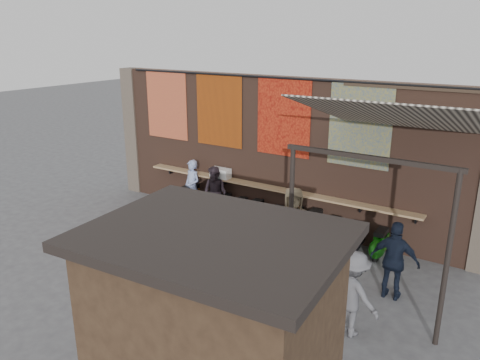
{
  "coord_description": "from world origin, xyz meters",
  "views": [
    {
      "loc": [
        5.73,
        -8.08,
        5.07
      ],
      "look_at": [
        -0.2,
        1.2,
        1.58
      ],
      "focal_mm": 35.0,
      "sensor_mm": 36.0,
      "label": 1
    }
  ],
  "objects_px": {
    "shopper_navy": "(395,261)",
    "scooter_stool_10": "(380,244)",
    "scooter_stool_3": "(238,212)",
    "scooter_stool_7": "(312,227)",
    "shopper_grey": "(352,293)",
    "scooter_stool_8": "(333,234)",
    "scooter_stool_1": "(206,205)",
    "scooter_stool_9": "(356,239)",
    "scooter_stool_0": "(189,199)",
    "scooter_stool_4": "(254,215)",
    "shelf_box": "(221,173)",
    "scooter_stool_6": "(293,223)",
    "scooter_stool_5": "(275,221)",
    "scooter_stool_2": "(222,208)",
    "diner_right": "(215,193)",
    "market_stall": "(216,347)",
    "diner_left": "(192,187)",
    "shopper_tan": "(292,226)"
  },
  "relations": [
    {
      "from": "scooter_stool_10",
      "to": "scooter_stool_9",
      "type": "bearing_deg",
      "value": -177.35
    },
    {
      "from": "scooter_stool_8",
      "to": "shopper_navy",
      "type": "xyz_separation_m",
      "value": [
        1.86,
        -1.52,
        0.45
      ]
    },
    {
      "from": "scooter_stool_4",
      "to": "shopper_navy",
      "type": "relative_size",
      "value": 0.49
    },
    {
      "from": "scooter_stool_3",
      "to": "scooter_stool_4",
      "type": "relative_size",
      "value": 0.94
    },
    {
      "from": "scooter_stool_8",
      "to": "scooter_stool_1",
      "type": "bearing_deg",
      "value": -179.74
    },
    {
      "from": "scooter_stool_10",
      "to": "diner_left",
      "type": "distance_m",
      "value": 5.49
    },
    {
      "from": "scooter_stool_3",
      "to": "scooter_stool_7",
      "type": "xyz_separation_m",
      "value": [
        2.15,
        0.08,
        0.04
      ]
    },
    {
      "from": "scooter_stool_10",
      "to": "shopper_navy",
      "type": "distance_m",
      "value": 1.8
    },
    {
      "from": "shelf_box",
      "to": "scooter_stool_5",
      "type": "bearing_deg",
      "value": -9.42
    },
    {
      "from": "shelf_box",
      "to": "scooter_stool_6",
      "type": "relative_size",
      "value": 0.73
    },
    {
      "from": "scooter_stool_10",
      "to": "scooter_stool_1",
      "type": "bearing_deg",
      "value": -179.04
    },
    {
      "from": "scooter_stool_0",
      "to": "scooter_stool_4",
      "type": "xyz_separation_m",
      "value": [
        2.23,
        -0.03,
        -0.02
      ]
    },
    {
      "from": "diner_right",
      "to": "shopper_navy",
      "type": "bearing_deg",
      "value": -17.69
    },
    {
      "from": "market_stall",
      "to": "scooter_stool_2",
      "type": "bearing_deg",
      "value": 120.77
    },
    {
      "from": "shelf_box",
      "to": "diner_left",
      "type": "xyz_separation_m",
      "value": [
        -0.79,
        -0.3,
        -0.47
      ]
    },
    {
      "from": "scooter_stool_0",
      "to": "shopper_navy",
      "type": "relative_size",
      "value": 0.52
    },
    {
      "from": "scooter_stool_1",
      "to": "shopper_tan",
      "type": "relative_size",
      "value": 0.4
    },
    {
      "from": "shopper_navy",
      "to": "shopper_grey",
      "type": "distance_m",
      "value": 1.59
    },
    {
      "from": "scooter_stool_7",
      "to": "shopper_navy",
      "type": "bearing_deg",
      "value": -32.87
    },
    {
      "from": "diner_left",
      "to": "diner_right",
      "type": "bearing_deg",
      "value": 16.22
    },
    {
      "from": "shopper_grey",
      "to": "scooter_stool_5",
      "type": "bearing_deg",
      "value": -29.36
    },
    {
      "from": "scooter_stool_9",
      "to": "scooter_stool_0",
      "type": "bearing_deg",
      "value": -179.47
    },
    {
      "from": "scooter_stool_1",
      "to": "scooter_stool_2",
      "type": "distance_m",
      "value": 0.54
    },
    {
      "from": "scooter_stool_9",
      "to": "diner_right",
      "type": "height_order",
      "value": "diner_right"
    },
    {
      "from": "scooter_stool_0",
      "to": "scooter_stool_6",
      "type": "xyz_separation_m",
      "value": [
        3.38,
        0.06,
        -0.02
      ]
    },
    {
      "from": "scooter_stool_2",
      "to": "diner_right",
      "type": "distance_m",
      "value": 0.46
    },
    {
      "from": "shopper_grey",
      "to": "scooter_stool_10",
      "type": "bearing_deg",
      "value": -67.51
    },
    {
      "from": "scooter_stool_1",
      "to": "scooter_stool_4",
      "type": "height_order",
      "value": "scooter_stool_4"
    },
    {
      "from": "scooter_stool_2",
      "to": "shopper_grey",
      "type": "xyz_separation_m",
      "value": [
        4.86,
        -3.1,
        0.43
      ]
    },
    {
      "from": "shopper_navy",
      "to": "market_stall",
      "type": "bearing_deg",
      "value": 77.11
    },
    {
      "from": "scooter_stool_10",
      "to": "market_stall",
      "type": "distance_m",
      "value": 6.33
    },
    {
      "from": "market_stall",
      "to": "scooter_stool_0",
      "type": "bearing_deg",
      "value": 127.66
    },
    {
      "from": "scooter_stool_10",
      "to": "shopper_grey",
      "type": "relative_size",
      "value": 0.46
    },
    {
      "from": "scooter_stool_8",
      "to": "scooter_stool_10",
      "type": "height_order",
      "value": "scooter_stool_8"
    },
    {
      "from": "scooter_stool_7",
      "to": "scooter_stool_9",
      "type": "xyz_separation_m",
      "value": [
        1.15,
        -0.02,
        -0.04
      ]
    },
    {
      "from": "scooter_stool_8",
      "to": "shopper_grey",
      "type": "relative_size",
      "value": 0.48
    },
    {
      "from": "scooter_stool_4",
      "to": "market_stall",
      "type": "height_order",
      "value": "market_stall"
    },
    {
      "from": "scooter_stool_5",
      "to": "scooter_stool_8",
      "type": "distance_m",
      "value": 1.6
    },
    {
      "from": "scooter_stool_3",
      "to": "scooter_stool_6",
      "type": "height_order",
      "value": "scooter_stool_6"
    },
    {
      "from": "diner_left",
      "to": "shopper_navy",
      "type": "relative_size",
      "value": 0.98
    },
    {
      "from": "shopper_navy",
      "to": "scooter_stool_1",
      "type": "bearing_deg",
      "value": -15.98
    },
    {
      "from": "diner_left",
      "to": "diner_right",
      "type": "distance_m",
      "value": 0.81
    },
    {
      "from": "scooter_stool_2",
      "to": "scooter_stool_9",
      "type": "bearing_deg",
      "value": 0.19
    },
    {
      "from": "shopper_navy",
      "to": "scooter_stool_10",
      "type": "bearing_deg",
      "value": -66.61
    },
    {
      "from": "scooter_stool_6",
      "to": "scooter_stool_9",
      "type": "height_order",
      "value": "scooter_stool_6"
    },
    {
      "from": "scooter_stool_2",
      "to": "scooter_stool_6",
      "type": "relative_size",
      "value": 0.94
    },
    {
      "from": "scooter_stool_8",
      "to": "diner_left",
      "type": "distance_m",
      "value": 4.36
    },
    {
      "from": "scooter_stool_4",
      "to": "shopper_tan",
      "type": "xyz_separation_m",
      "value": [
        1.73,
        -1.18,
        0.52
      ]
    },
    {
      "from": "scooter_stool_7",
      "to": "scooter_stool_10",
      "type": "bearing_deg",
      "value": 0.24
    },
    {
      "from": "shopper_tan",
      "to": "scooter_stool_7",
      "type": "bearing_deg",
      "value": 62.6
    }
  ]
}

